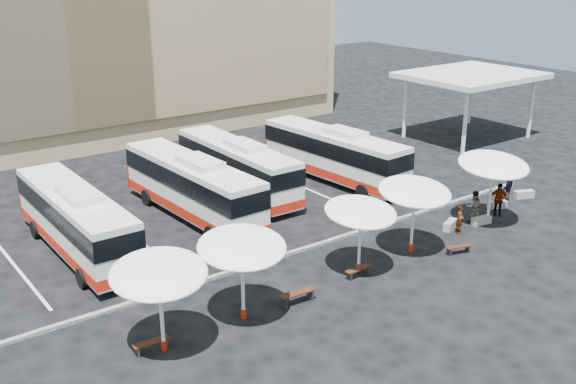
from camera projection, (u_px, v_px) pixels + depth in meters
ground at (308, 254)px, 33.20m from camera, size 120.00×120.00×0.00m
service_canopy at (471, 77)px, 52.58m from camera, size 10.00×8.00×5.20m
curb_divider at (302, 250)px, 33.55m from camera, size 34.00×0.25×0.15m
bay_lines at (223, 208)px, 39.25m from camera, size 24.15×12.00×0.01m
bus_0 at (76, 219)px, 32.77m from camera, size 2.66×11.12×3.53m
bus_1 at (192, 185)px, 37.37m from camera, size 2.95×11.46×3.61m
bus_2 at (237, 166)px, 41.05m from camera, size 2.67×10.94×3.46m
bus_3 at (334, 153)px, 43.41m from camera, size 3.19×11.40×3.58m
sunshade_0 at (159, 274)px, 24.15m from camera, size 4.67×4.69×3.74m
sunshade_1 at (242, 247)px, 26.37m from camera, size 4.49×4.52×3.72m
sunshade_2 at (361, 212)px, 30.45m from camera, size 3.48×3.52×3.49m
sunshade_3 at (415, 192)px, 32.48m from camera, size 4.24×4.28×3.71m
sunshade_4 at (493, 165)px, 35.91m from camera, size 4.92×4.94×3.94m
wood_bench_0 at (151, 344)px, 25.04m from camera, size 1.42×0.46×0.43m
wood_bench_1 at (297, 295)px, 28.48m from camera, size 1.69×0.55×0.51m
wood_bench_2 at (358, 270)px, 30.83m from camera, size 1.36×0.41×0.41m
wood_bench_3 at (459, 248)px, 33.19m from camera, size 1.37×0.72×0.41m
conc_bench_0 at (450, 225)px, 36.21m from camera, size 1.25×0.81×0.44m
conc_bench_1 at (481, 221)px, 36.81m from camera, size 1.20×0.56×0.43m
conc_bench_2 at (497, 205)px, 39.14m from camera, size 1.18×0.80×0.42m
conc_bench_3 at (524, 194)px, 40.76m from camera, size 1.29×0.85×0.46m
passenger_0 at (460, 219)px, 35.52m from camera, size 0.67×0.60×1.53m
passenger_1 at (474, 207)px, 36.88m from camera, size 1.12×1.10×1.83m
passenger_2 at (498, 199)px, 37.83m from camera, size 1.15×1.09×1.91m
passenger_3 at (507, 186)px, 40.12m from camera, size 1.31×0.90×1.85m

